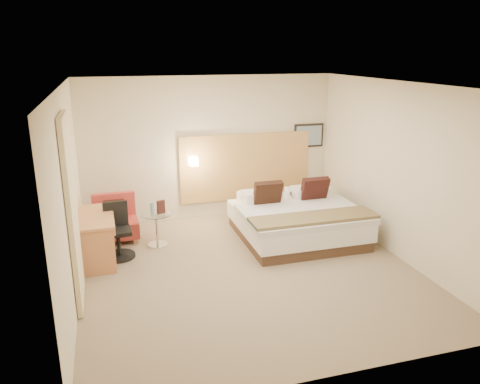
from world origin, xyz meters
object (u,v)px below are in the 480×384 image
object	(u,v)px
side_table	(157,228)
desk_chair	(118,235)
bed	(297,220)
desk	(98,225)
lounge_chair	(116,222)

from	to	relation	value
side_table	desk_chair	world-z (taller)	desk_chair
bed	desk	bearing A→B (deg)	179.95
lounge_chair	desk_chair	distance (m)	0.75
bed	lounge_chair	xyz separation A→B (m)	(-3.01, 0.80, -0.02)
bed	side_table	bearing A→B (deg)	172.13
lounge_chair	desk	distance (m)	0.88
side_table	desk	xyz separation A→B (m)	(-0.92, -0.32, 0.27)
bed	lounge_chair	distance (m)	3.12
bed	desk	size ratio (longest dim) A/B	1.75
side_table	desk	bearing A→B (deg)	-160.65
desk	lounge_chair	bearing A→B (deg)	70.96
desk	desk_chair	xyz separation A→B (m)	(0.29, 0.04, -0.22)
bed	desk_chair	size ratio (longest dim) A/B	2.39
lounge_chair	desk	xyz separation A→B (m)	(-0.27, -0.79, 0.27)
desk	side_table	bearing A→B (deg)	19.35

